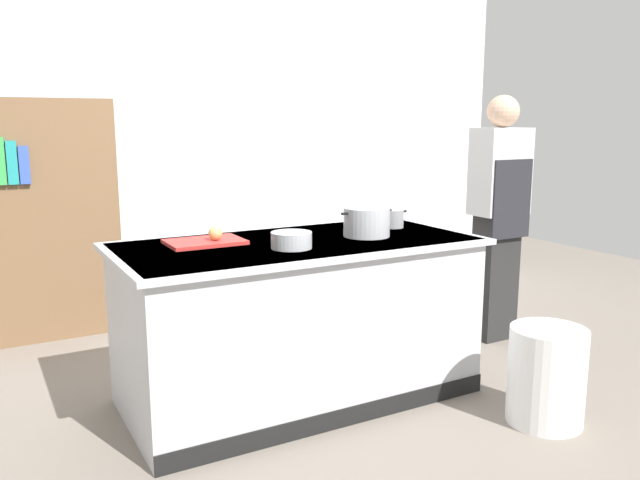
{
  "coord_description": "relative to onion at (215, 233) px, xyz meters",
  "views": [
    {
      "loc": [
        -1.56,
        -3.05,
        1.55
      ],
      "look_at": [
        0.25,
        0.2,
        0.85
      ],
      "focal_mm": 35.84,
      "sensor_mm": 36.0,
      "label": 1
    }
  ],
  "objects": [
    {
      "name": "mixing_bowl",
      "position": [
        0.3,
        -0.3,
        -0.02
      ],
      "size": [
        0.21,
        0.21,
        0.08
      ],
      "primitive_type": "cylinder",
      "color": "#B7BABF",
      "rests_on": "counter_island"
    },
    {
      "name": "sauce_pan",
      "position": [
        1.13,
        -0.02,
        -0.0
      ],
      "size": [
        0.21,
        0.14,
        0.11
      ],
      "color": "#99999E",
      "rests_on": "counter_island"
    },
    {
      "name": "stock_pot",
      "position": [
        0.83,
        -0.2,
        0.02
      ],
      "size": [
        0.33,
        0.26,
        0.16
      ],
      "color": "#B7BABF",
      "rests_on": "counter_island"
    },
    {
      "name": "ground_plane",
      "position": [
        0.42,
        -0.14,
        -0.96
      ],
      "size": [
        10.0,
        10.0,
        0.0
      ],
      "primitive_type": "plane",
      "color": "slate"
    },
    {
      "name": "counter_island",
      "position": [
        0.42,
        -0.14,
        -0.49
      ],
      "size": [
        1.98,
        0.98,
        0.9
      ],
      "color": "#B7BABF",
      "rests_on": "ground_plane"
    },
    {
      "name": "back_wall",
      "position": [
        0.42,
        1.96,
        0.54
      ],
      "size": [
        6.4,
        0.12,
        3.0
      ],
      "primitive_type": "cube",
      "color": "silver",
      "rests_on": "ground_plane"
    },
    {
      "name": "onion",
      "position": [
        0.0,
        0.0,
        0.0
      ],
      "size": [
        0.08,
        0.08,
        0.08
      ],
      "primitive_type": "sphere",
      "color": "tan",
      "rests_on": "cutting_board"
    },
    {
      "name": "trash_bin",
      "position": [
        1.39,
        -1.05,
        -0.7
      ],
      "size": [
        0.39,
        0.39,
        0.51
      ],
      "primitive_type": "cylinder",
      "color": "white",
      "rests_on": "ground_plane"
    },
    {
      "name": "bookshelf",
      "position": [
        -0.73,
        1.66,
        -0.1
      ],
      "size": [
        1.1,
        0.31,
        1.7
      ],
      "color": "brown",
      "rests_on": "ground_plane"
    },
    {
      "name": "person_chef",
      "position": [
        2.11,
        0.06,
        -0.04
      ],
      "size": [
        0.38,
        0.25,
        1.72
      ],
      "rotation": [
        0.0,
        0.0,
        1.24
      ],
      "color": "#262626",
      "rests_on": "ground_plane"
    },
    {
      "name": "cutting_board",
      "position": [
        -0.05,
        0.03,
        -0.05
      ],
      "size": [
        0.4,
        0.28,
        0.02
      ],
      "primitive_type": "cube",
      "color": "red",
      "rests_on": "counter_island"
    }
  ]
}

